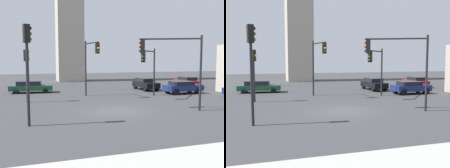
{
  "view_description": "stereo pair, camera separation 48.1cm",
  "coord_description": "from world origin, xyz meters",
  "views": [
    {
      "loc": [
        -6.24,
        -17.64,
        3.71
      ],
      "look_at": [
        0.19,
        2.02,
        1.77
      ],
      "focal_mm": 41.81,
      "sensor_mm": 36.0,
      "label": 1
    },
    {
      "loc": [
        -5.78,
        -17.78,
        3.71
      ],
      "look_at": [
        0.19,
        2.02,
        1.77
      ],
      "focal_mm": 41.81,
      "sensor_mm": 36.0,
      "label": 2
    }
  ],
  "objects": [
    {
      "name": "traffic_light_1",
      "position": [
        4.94,
        5.11,
        3.44
      ],
      "size": [
        2.79,
        2.98,
        4.83
      ],
      "rotation": [
        0.0,
        0.0,
        -2.32
      ],
      "color": "black",
      "rests_on": "ground_plane"
    },
    {
      "name": "car_4",
      "position": [
        -5.88,
        12.84,
        0.7
      ],
      "size": [
        4.82,
        2.4,
        1.33
      ],
      "rotation": [
        0.0,
        0.0,
        -0.11
      ],
      "color": "#19472D",
      "rests_on": "ground_plane"
    },
    {
      "name": "car_5",
      "position": [
        14.52,
        12.94,
        0.74
      ],
      "size": [
        1.94,
        4.19,
        1.39
      ],
      "rotation": [
        0.0,
        0.0,
        1.53
      ],
      "color": "maroon",
      "rests_on": "ground_plane"
    },
    {
      "name": "car_3",
      "position": [
        9.88,
        6.86,
        0.75
      ],
      "size": [
        4.15,
        1.97,
        1.38
      ],
      "rotation": [
        0.0,
        0.0,
        0.03
      ],
      "color": "navy",
      "rests_on": "ground_plane"
    },
    {
      "name": "traffic_light_2",
      "position": [
        -6.24,
        5.93,
        3.21
      ],
      "size": [
        0.48,
        0.45,
        4.57
      ],
      "rotation": [
        0.0,
        0.0,
        -0.64
      ],
      "color": "black",
      "rests_on": "ground_plane"
    },
    {
      "name": "sidewalk_corner",
      "position": [
        0.0,
        -10.2,
        0.07
      ],
      "size": [
        38.23,
        3.05,
        0.15
      ],
      "primitive_type": "cube",
      "color": "#A8A59E",
      "rests_on": "ground_plane"
    },
    {
      "name": "car_2",
      "position": [
        7.59,
        11.4,
        0.78
      ],
      "size": [
        1.81,
        4.3,
        1.46
      ],
      "rotation": [
        0.0,
        0.0,
        -1.56
      ],
      "color": "black",
      "rests_on": "ground_plane"
    },
    {
      "name": "traffic_light_0",
      "position": [
        -6.19,
        -2.61,
        3.89
      ],
      "size": [
        0.49,
        0.4,
        5.62
      ],
      "rotation": [
        0.0,
        0.0,
        0.3
      ],
      "color": "black",
      "rests_on": "ground_plane"
    },
    {
      "name": "traffic_light_3",
      "position": [
        3.79,
        -0.98,
        3.94
      ],
      "size": [
        4.16,
        2.01,
        5.46
      ],
      "rotation": [
        0.0,
        0.0,
        2.72
      ],
      "color": "black",
      "rests_on": "ground_plane"
    },
    {
      "name": "traffic_light_4",
      "position": [
        -0.24,
        7.28,
        3.94
      ],
      "size": [
        0.8,
        3.06,
        5.6
      ],
      "rotation": [
        0.0,
        0.0,
        -1.38
      ],
      "color": "black",
      "rests_on": "ground_plane"
    },
    {
      "name": "ground_plane",
      "position": [
        0.0,
        0.0,
        0.0
      ],
      "size": [
        106.2,
        106.2,
        0.0
      ],
      "primitive_type": "plane",
      "color": "#38383A"
    }
  ]
}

